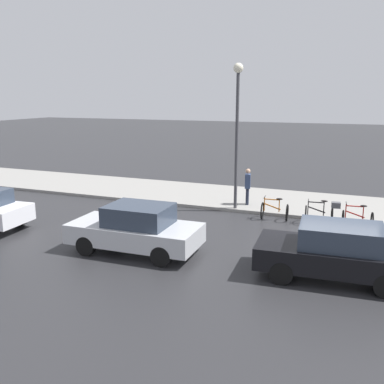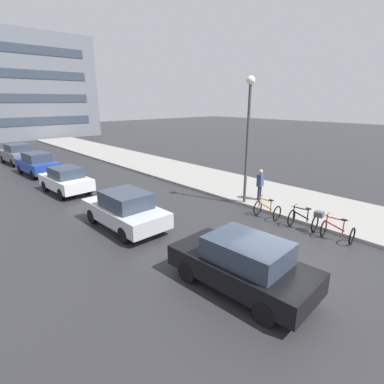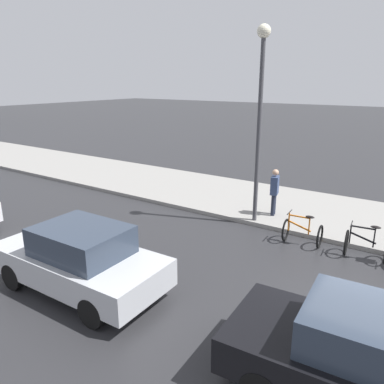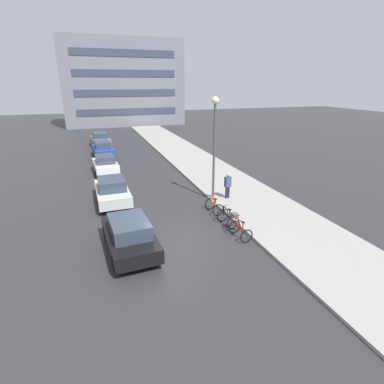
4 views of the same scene
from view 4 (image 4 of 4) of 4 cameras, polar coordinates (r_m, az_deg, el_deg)
ground_plane at (r=14.32m, az=-3.23°, el=-9.57°), size 140.00×140.00×0.00m
sidewalk_kerb at (r=24.89m, az=3.78°, el=3.67°), size 4.80×60.00×0.14m
bicycle_nearest at (r=14.71m, az=9.20°, el=-7.25°), size 0.78×1.17×0.98m
bicycle_second at (r=15.71m, az=7.09°, el=-4.82°), size 0.84×1.37×1.00m
bicycle_third at (r=17.31m, az=4.22°, el=-2.71°), size 0.77×1.12×0.95m
car_black at (r=13.57m, az=-11.84°, el=-7.96°), size 2.17×4.33×1.57m
car_silver at (r=19.21m, az=-14.96°, el=0.27°), size 1.98×4.30×1.60m
car_white at (r=25.74m, az=-16.16°, el=5.08°), size 1.98×3.84×1.54m
car_blue at (r=31.60m, az=-16.62°, el=7.80°), size 2.05×4.29×1.63m
car_grey at (r=37.08m, az=-17.05°, el=9.49°), size 2.29×4.15×1.68m
pedestrian at (r=19.04m, az=6.81°, el=1.36°), size 0.44×0.32×1.80m
streetlamp at (r=18.22m, az=4.31°, el=10.91°), size 0.42×0.42×6.35m
building_facade_main at (r=56.76m, az=-12.96°, el=19.55°), size 20.04×7.65×14.10m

